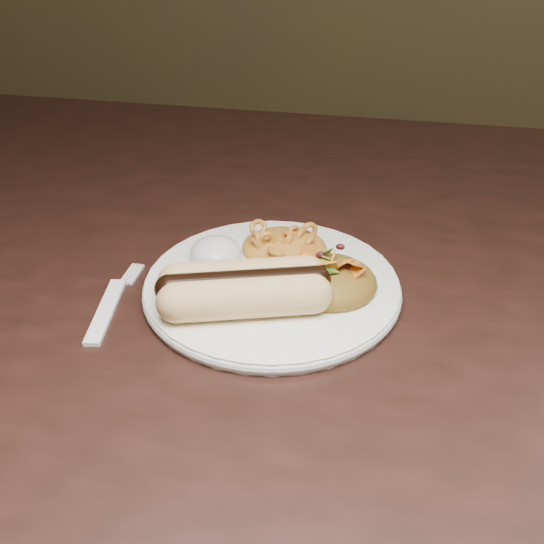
# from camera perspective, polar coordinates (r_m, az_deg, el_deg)

# --- Properties ---
(table) EXTENTS (1.60, 0.90, 0.75)m
(table) POSITION_cam_1_polar(r_m,az_deg,el_deg) (0.73, 9.71, -5.26)
(table) COLOR black
(table) RESTS_ON floor
(plate) EXTENTS (0.30, 0.30, 0.01)m
(plate) POSITION_cam_1_polar(r_m,az_deg,el_deg) (0.62, 0.00, -1.28)
(plate) COLOR white
(plate) RESTS_ON table
(hotdog) EXTENTS (0.13, 0.10, 0.04)m
(hotdog) POSITION_cam_1_polar(r_m,az_deg,el_deg) (0.57, -2.54, -1.37)
(hotdog) COLOR #F3DB75
(hotdog) RESTS_ON plate
(mac_and_cheese) EXTENTS (0.11, 0.11, 0.03)m
(mac_and_cheese) POSITION_cam_1_polar(r_m,az_deg,el_deg) (0.65, 1.13, 3.16)
(mac_and_cheese) COLOR orange
(mac_and_cheese) RESTS_ON plate
(sour_cream) EXTENTS (0.07, 0.07, 0.03)m
(sour_cream) POSITION_cam_1_polar(r_m,az_deg,el_deg) (0.64, -5.11, 2.32)
(sour_cream) COLOR white
(sour_cream) RESTS_ON plate
(taco_salad) EXTENTS (0.09, 0.09, 0.04)m
(taco_salad) POSITION_cam_1_polar(r_m,az_deg,el_deg) (0.60, 5.06, -0.11)
(taco_salad) COLOR #9C3814
(taco_salad) RESTS_ON plate
(fork) EXTENTS (0.05, 0.16, 0.00)m
(fork) POSITION_cam_1_polar(r_m,az_deg,el_deg) (0.61, -14.67, -3.38)
(fork) COLOR white
(fork) RESTS_ON table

